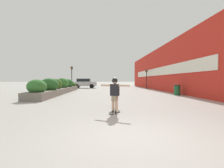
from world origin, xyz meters
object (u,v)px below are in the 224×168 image
(skateboard, at_px, (115,111))
(traffic_light_right, at_px, (147,75))
(car_center_left, at_px, (85,83))
(traffic_light_left, at_px, (72,74))
(trash_bin, at_px, (177,90))
(skateboarder, at_px, (115,91))
(car_leftmost, at_px, (180,83))

(skateboard, xyz_separation_m, traffic_light_right, (6.21, 20.12, 2.04))
(car_center_left, xyz_separation_m, traffic_light_left, (-1.63, -2.97, 1.50))
(trash_bin, distance_m, traffic_light_left, 16.67)
(skateboard, relative_size, trash_bin, 0.79)
(traffic_light_left, bearing_deg, skateboard, -74.88)
(skateboard, relative_size, car_center_left, 0.18)
(trash_bin, bearing_deg, car_center_left, 123.62)
(skateboard, bearing_deg, traffic_light_right, 100.92)
(traffic_light_right, bearing_deg, traffic_light_left, 179.83)
(traffic_light_right, bearing_deg, car_center_left, 163.31)
(skateboard, height_order, trash_bin, trash_bin)
(skateboarder, xyz_separation_m, traffic_light_right, (6.21, 20.12, 1.21))
(skateboard, bearing_deg, car_leftmost, 89.59)
(car_center_left, bearing_deg, skateboard, 9.38)
(trash_bin, xyz_separation_m, traffic_light_right, (0.14, 11.87, 1.65))
(skateboarder, bearing_deg, car_leftmost, 89.59)
(skateboarder, xyz_separation_m, car_leftmost, (14.54, 26.78, -0.08))
(car_center_left, relative_size, traffic_light_left, 1.17)
(skateboard, height_order, car_center_left, car_center_left)
(car_leftmost, bearing_deg, traffic_light_left, 108.35)
(trash_bin, height_order, car_leftmost, car_leftmost)
(car_center_left, distance_m, traffic_light_right, 10.55)
(skateboarder, relative_size, traffic_light_right, 0.44)
(skateboard, bearing_deg, trash_bin, 81.72)
(skateboarder, distance_m, traffic_light_left, 20.92)
(trash_bin, bearing_deg, car_leftmost, 65.44)
(car_center_left, relative_size, traffic_light_right, 1.32)
(trash_bin, bearing_deg, traffic_light_left, 134.06)
(traffic_light_left, bearing_deg, traffic_light_right, -0.17)
(skateboarder, height_order, traffic_light_right, traffic_light_right)
(skateboard, bearing_deg, car_center_left, 127.47)
(traffic_light_left, bearing_deg, car_leftmost, 18.35)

